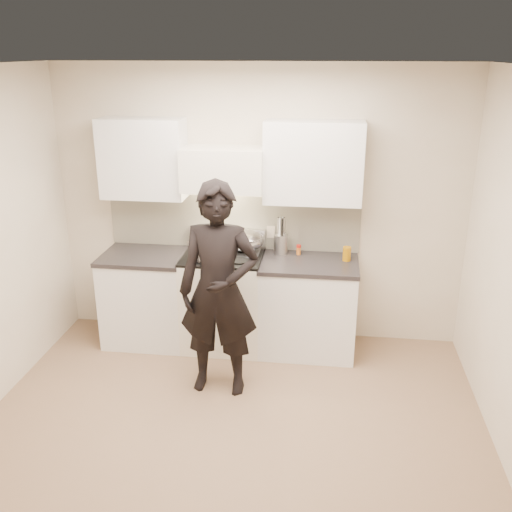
% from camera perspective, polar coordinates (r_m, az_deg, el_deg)
% --- Properties ---
extents(ground_plane, '(4.00, 4.00, 0.00)m').
position_cam_1_polar(ground_plane, '(4.63, -2.68, -17.30)').
color(ground_plane, '#80634B').
extents(room_shell, '(4.04, 3.54, 2.70)m').
position_cam_1_polar(room_shell, '(4.23, -2.92, 3.45)').
color(room_shell, beige).
rests_on(room_shell, ground).
extents(stove, '(0.76, 0.65, 0.96)m').
position_cam_1_polar(stove, '(5.64, -3.25, -4.40)').
color(stove, white).
rests_on(stove, ground).
extents(counter_right, '(0.92, 0.67, 0.92)m').
position_cam_1_polar(counter_right, '(5.56, 5.22, -4.98)').
color(counter_right, white).
rests_on(counter_right, ground).
extents(counter_left, '(0.82, 0.67, 0.92)m').
position_cam_1_polar(counter_left, '(5.83, -10.82, -4.04)').
color(counter_left, white).
rests_on(counter_left, ground).
extents(wok, '(0.38, 0.46, 0.30)m').
position_cam_1_polar(wok, '(5.51, -1.08, 1.58)').
color(wok, '#AAA8B2').
rests_on(wok, stove).
extents(stock_pot, '(0.38, 0.27, 0.18)m').
position_cam_1_polar(stock_pot, '(5.32, -4.87, 0.67)').
color(stock_pot, '#AAA8B2').
rests_on(stock_pot, stove).
extents(utensil_crock, '(0.14, 0.14, 0.36)m').
position_cam_1_polar(utensil_crock, '(5.54, 2.50, 1.36)').
color(utensil_crock, silver).
rests_on(utensil_crock, counter_right).
extents(spice_jar, '(0.04, 0.04, 0.10)m').
position_cam_1_polar(spice_jar, '(5.54, 4.28, 0.64)').
color(spice_jar, '#C6671F').
rests_on(spice_jar, counter_right).
extents(oil_glass, '(0.08, 0.08, 0.14)m').
position_cam_1_polar(oil_glass, '(5.43, 9.07, 0.22)').
color(oil_glass, '#A46805').
rests_on(oil_glass, counter_right).
extents(person, '(0.68, 0.45, 1.84)m').
position_cam_1_polar(person, '(4.73, -3.74, -3.47)').
color(person, black).
rests_on(person, ground).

